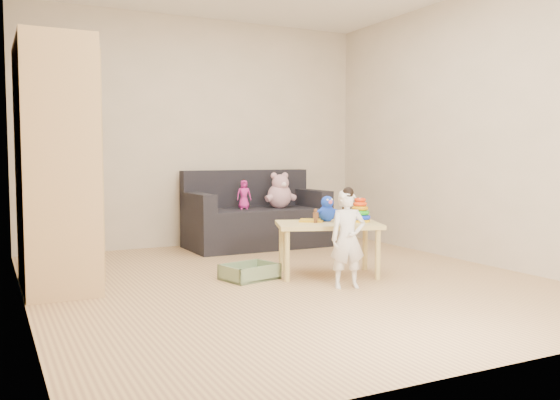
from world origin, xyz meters
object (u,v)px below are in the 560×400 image
play_table (328,249)px  sofa (257,228)px  toddler (348,240)px  wardrobe (55,166)px

play_table → sofa: bearing=86.2°
play_table → toddler: bearing=-103.2°
sofa → toddler: toddler is taller
sofa → play_table: 1.75m
play_table → toddler: size_ratio=1.17×
wardrobe → play_table: wardrobe is taller
wardrobe → play_table: size_ratio=2.19×
sofa → toddler: (-0.23, -2.23, 0.15)m
sofa → play_table: (-0.12, -1.74, 0.01)m
wardrobe → toddler: (2.02, -1.04, -0.58)m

